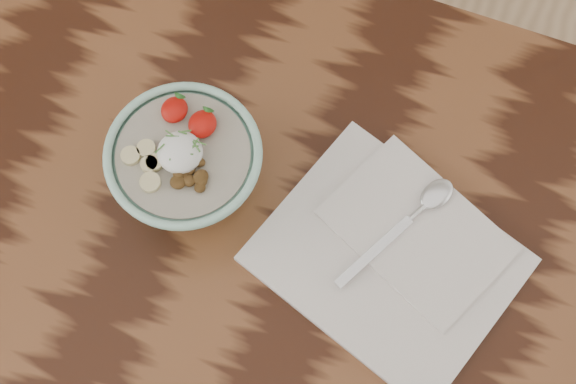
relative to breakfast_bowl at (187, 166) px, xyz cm
name	(u,v)px	position (x,y,z in cm)	size (l,w,h in cm)	color
table	(295,325)	(17.05, -10.07, -15.25)	(160.00, 90.00, 75.00)	black
breakfast_bowl	(187,166)	(0.00, 0.00, 0.00)	(17.54, 17.54, 11.79)	#A1D9C3
napkin	(394,253)	(25.39, 0.06, -5.24)	(33.38, 30.06, 1.70)	white
spoon	(421,208)	(26.68, 5.93, -3.85)	(10.26, 17.36, 0.96)	silver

